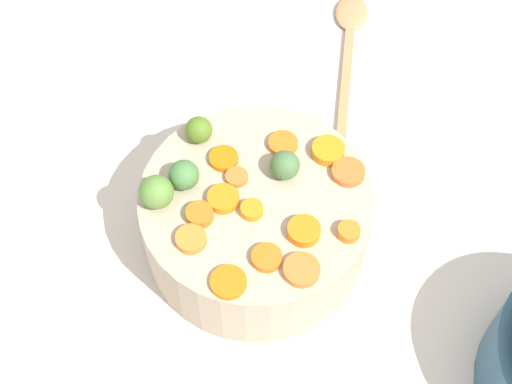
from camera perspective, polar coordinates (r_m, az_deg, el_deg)
tabletop at (r=0.96m, az=0.60°, el=-3.54°), size 2.40×2.40×0.02m
serving_bowl_carrots at (r=0.91m, az=0.00°, el=-2.09°), size 0.27×0.27×0.10m
carrot_slice_0 at (r=0.88m, az=6.88°, el=1.49°), size 0.04×0.04×0.01m
carrot_slice_1 at (r=0.84m, az=3.59°, el=-2.92°), size 0.05×0.05×0.01m
carrot_slice_2 at (r=0.81m, az=3.41°, el=-5.81°), size 0.06×0.06×0.01m
carrot_slice_3 at (r=0.89m, az=-2.42°, el=2.50°), size 0.04×0.04×0.01m
carrot_slice_4 at (r=0.90m, az=5.40°, el=3.09°), size 0.05×0.05×0.01m
carrot_slice_5 at (r=0.86m, az=-2.45°, el=-0.51°), size 0.04×0.04×0.01m
carrot_slice_6 at (r=0.90m, az=2.02°, el=3.62°), size 0.05×0.05×0.01m
carrot_slice_7 at (r=0.84m, az=6.93°, el=-2.95°), size 0.03×0.03×0.01m
carrot_slice_8 at (r=0.81m, az=-2.07°, el=-6.73°), size 0.05×0.05×0.01m
carrot_slice_9 at (r=0.83m, az=-4.86°, el=-3.52°), size 0.04×0.04×0.01m
carrot_slice_10 at (r=0.87m, az=-1.53°, el=0.99°), size 0.03×0.03×0.01m
carrot_slice_11 at (r=0.85m, az=-0.30°, el=-1.35°), size 0.03×0.03×0.01m
carrot_slice_12 at (r=0.82m, az=0.80°, el=-4.91°), size 0.05×0.05×0.01m
carrot_slice_13 at (r=0.85m, az=-4.22°, el=-1.69°), size 0.04×0.04×0.01m
brussels_sprout_0 at (r=0.87m, az=2.16°, el=2.02°), size 0.03×0.03×0.03m
brussels_sprout_1 at (r=0.86m, az=-5.40°, el=1.27°), size 0.04×0.04×0.04m
brussels_sprout_2 at (r=0.85m, az=-7.43°, el=0.00°), size 0.04×0.04×0.04m
brussels_sprout_3 at (r=0.90m, az=-4.29°, el=4.64°), size 0.03×0.03×0.03m
wooden_spoon at (r=1.17m, az=7.00°, el=11.62°), size 0.27×0.12×0.01m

